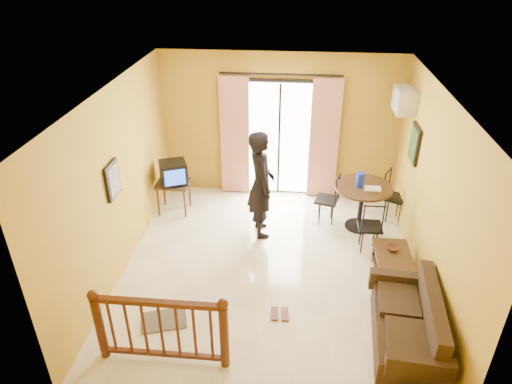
# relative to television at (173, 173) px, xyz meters

# --- Properties ---
(ground) EXTENTS (5.00, 5.00, 0.00)m
(ground) POSITION_rel_television_xyz_m (1.87, -1.55, -0.80)
(ground) COLOR beige
(ground) RESTS_ON ground
(room_shell) EXTENTS (5.00, 5.00, 5.00)m
(room_shell) POSITION_rel_television_xyz_m (1.87, -1.55, 0.90)
(room_shell) COLOR white
(room_shell) RESTS_ON ground
(balcony_door) EXTENTS (2.25, 0.14, 2.46)m
(balcony_door) POSITION_rel_television_xyz_m (1.87, 0.88, 0.38)
(balcony_door) COLOR black
(balcony_door) RESTS_ON ground
(tv_table) EXTENTS (0.60, 0.50, 0.60)m
(tv_table) POSITION_rel_television_xyz_m (-0.03, 0.00, -0.29)
(tv_table) COLOR black
(tv_table) RESTS_ON ground
(television) EXTENTS (0.59, 0.56, 0.42)m
(television) POSITION_rel_television_xyz_m (0.00, 0.00, 0.00)
(television) COLOR black
(television) RESTS_ON tv_table
(picture_left) EXTENTS (0.05, 0.42, 0.52)m
(picture_left) POSITION_rel_television_xyz_m (-0.35, -1.75, 0.75)
(picture_left) COLOR black
(picture_left) RESTS_ON room_shell
(dining_table) EXTENTS (0.99, 0.99, 0.83)m
(dining_table) POSITION_rel_television_xyz_m (3.37, -0.23, -0.15)
(dining_table) COLOR black
(dining_table) RESTS_ON ground
(water_jug) EXTENTS (0.14, 0.14, 0.25)m
(water_jug) POSITION_rel_television_xyz_m (3.31, -0.24, 0.15)
(water_jug) COLOR #132BB7
(water_jug) RESTS_ON dining_table
(serving_tray) EXTENTS (0.28, 0.19, 0.02)m
(serving_tray) POSITION_rel_television_xyz_m (3.51, -0.33, 0.03)
(serving_tray) COLOR silver
(serving_tray) RESTS_ON dining_table
(dining_chairs) EXTENTS (1.73, 1.48, 0.95)m
(dining_chairs) POSITION_rel_television_xyz_m (3.41, -0.30, -0.80)
(dining_chairs) COLOR black
(dining_chairs) RESTS_ON ground
(air_conditioner) EXTENTS (0.31, 0.60, 0.40)m
(air_conditioner) POSITION_rel_television_xyz_m (3.96, 0.40, 1.35)
(air_conditioner) COLOR silver
(air_conditioner) RESTS_ON room_shell
(botanical_print) EXTENTS (0.05, 0.50, 0.60)m
(botanical_print) POSITION_rel_television_xyz_m (4.08, -0.25, 0.85)
(botanical_print) COLOR black
(botanical_print) RESTS_ON room_shell
(coffee_table) EXTENTS (0.52, 0.94, 0.42)m
(coffee_table) POSITION_rel_television_xyz_m (3.72, -1.64, -0.52)
(coffee_table) COLOR black
(coffee_table) RESTS_ON ground
(bowl) EXTENTS (0.22, 0.22, 0.06)m
(bowl) POSITION_rel_television_xyz_m (3.72, -1.47, -0.36)
(bowl) COLOR #4F291B
(bowl) RESTS_ON coffee_table
(sofa) EXTENTS (0.87, 1.66, 0.77)m
(sofa) POSITION_rel_television_xyz_m (3.72, -2.89, -0.52)
(sofa) COLOR black
(sofa) RESTS_ON ground
(standing_person) EXTENTS (0.62, 0.79, 1.88)m
(standing_person) POSITION_rel_television_xyz_m (1.65, -0.56, 0.14)
(standing_person) COLOR black
(standing_person) RESTS_ON ground
(stair_balustrade) EXTENTS (1.63, 0.13, 1.04)m
(stair_balustrade) POSITION_rel_television_xyz_m (0.72, -3.45, -0.24)
(stair_balustrade) COLOR #471E0F
(stair_balustrade) RESTS_ON ground
(doormat) EXTENTS (0.69, 0.56, 0.02)m
(doormat) POSITION_rel_television_xyz_m (0.53, -2.82, -0.79)
(doormat) COLOR #534E42
(doormat) RESTS_ON ground
(sandals) EXTENTS (0.26, 0.26, 0.03)m
(sandals) POSITION_rel_television_xyz_m (2.08, -2.56, -0.79)
(sandals) COLOR #4F291B
(sandals) RESTS_ON ground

